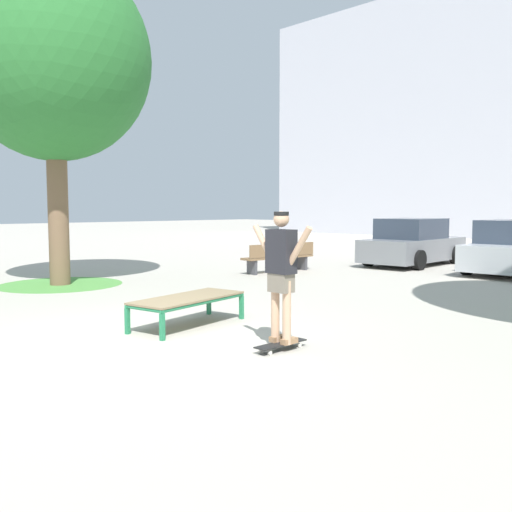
% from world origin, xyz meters
% --- Properties ---
extents(ground_plane, '(120.00, 120.00, 0.00)m').
position_xyz_m(ground_plane, '(0.00, 0.00, 0.00)').
color(ground_plane, '#B2AA9E').
extents(skate_box, '(1.07, 2.00, 0.46)m').
position_xyz_m(skate_box, '(-0.49, 0.93, 0.41)').
color(skate_box, '#237A4C').
rests_on(skate_box, ground).
extents(skateboard, '(0.21, 0.80, 0.09)m').
position_xyz_m(skateboard, '(1.52, 0.85, 0.08)').
color(skateboard, black).
rests_on(skateboard, ground).
extents(skater, '(1.00, 0.29, 1.69)m').
position_xyz_m(skater, '(1.52, 0.86, 1.07)').
color(skater, tan).
rests_on(skater, skateboard).
extents(tree_near_left, '(4.48, 4.48, 7.64)m').
position_xyz_m(tree_near_left, '(-6.38, 1.73, 5.25)').
color(tree_near_left, brown).
rests_on(tree_near_left, ground).
extents(grass_patch_near_left, '(2.90, 2.90, 0.01)m').
position_xyz_m(grass_patch_near_left, '(-6.38, 1.73, 0.00)').
color(grass_patch_near_left, '#519342').
rests_on(grass_patch_near_left, ground).
extents(car_grey, '(2.01, 4.25, 1.50)m').
position_xyz_m(car_grey, '(-2.68, 11.84, 0.69)').
color(car_grey, slate).
rests_on(car_grey, ground).
extents(park_bench, '(0.68, 2.43, 0.83)m').
position_xyz_m(park_bench, '(-4.37, 7.32, 0.45)').
color(park_bench, brown).
rests_on(park_bench, ground).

